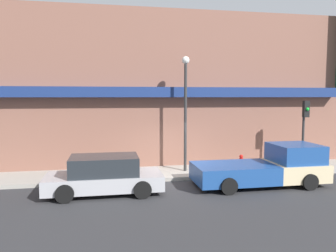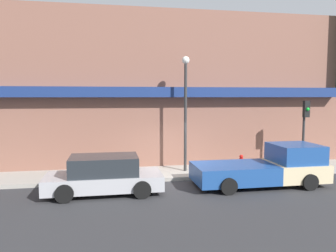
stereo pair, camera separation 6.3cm
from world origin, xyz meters
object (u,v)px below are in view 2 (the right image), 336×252
at_px(parked_car, 104,175).
at_px(fire_hydrant, 241,162).
at_px(traffic_light, 305,122).
at_px(street_lamp, 186,100).
at_px(pickup_truck, 267,168).

bearing_deg(parked_car, fire_hydrant, 19.11).
relative_size(parked_car, traffic_light, 1.32).
height_order(parked_car, fire_hydrant, parked_car).
distance_m(parked_car, traffic_light, 10.02).
bearing_deg(fire_hydrant, parked_car, -161.47).
distance_m(fire_hydrant, traffic_light, 3.72).
bearing_deg(street_lamp, fire_hydrant, -6.73).
xyz_separation_m(parked_car, traffic_light, (9.68, 1.91, 1.78)).
distance_m(pickup_truck, fire_hydrant, 2.21).
bearing_deg(pickup_truck, fire_hydrant, 94.64).
bearing_deg(traffic_light, pickup_truck, -146.66).
bearing_deg(pickup_truck, street_lamp, 138.00).
height_order(parked_car, traffic_light, traffic_light).
bearing_deg(traffic_light, parked_car, -168.82).
bearing_deg(street_lamp, parked_car, -146.57).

